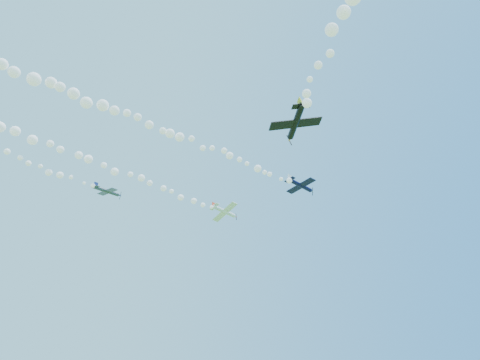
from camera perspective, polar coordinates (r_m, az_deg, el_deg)
name	(u,v)px	position (r m, az deg, el deg)	size (l,w,h in m)	color
plane_white	(225,212)	(98.60, -2.20, -4.50)	(7.75, 8.00, 2.80)	white
smoke_trail_white	(47,145)	(83.98, -25.70, 4.55)	(76.58, 25.17, 3.21)	white
plane_navy	(301,185)	(90.25, 8.62, -0.76)	(7.63, 8.13, 3.01)	#0C0D36
smoke_trail_navy	(138,120)	(73.65, -14.30, 8.29)	(70.78, 17.46, 2.98)	white
plane_grey	(107,191)	(87.09, -18.35, -1.53)	(6.23, 6.48, 1.92)	#394454
plane_black	(296,123)	(53.72, 7.90, 8.06)	(7.30, 7.01, 2.72)	black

